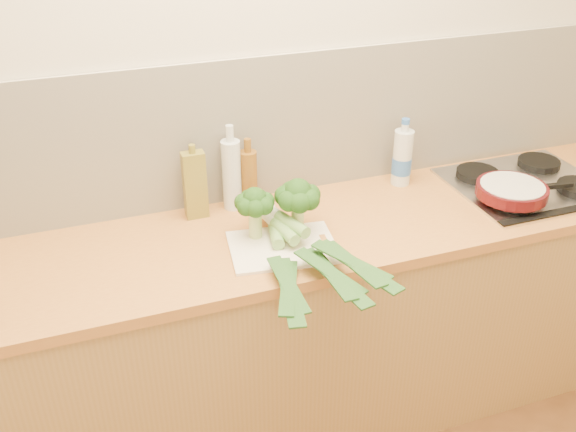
% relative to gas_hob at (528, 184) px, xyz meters
% --- Properties ---
extents(room_shell, '(3.50, 3.50, 3.50)m').
position_rel_gas_hob_xyz_m(room_shell, '(-1.02, 0.29, 0.26)').
color(room_shell, beige).
rests_on(room_shell, ground).
extents(counter, '(3.20, 0.62, 0.90)m').
position_rel_gas_hob_xyz_m(counter, '(-1.02, 0.00, -0.46)').
color(counter, '#A37D44').
rests_on(counter, ground).
extents(gas_hob, '(0.58, 0.50, 0.04)m').
position_rel_gas_hob_xyz_m(gas_hob, '(0.00, 0.00, 0.00)').
color(gas_hob, silver).
rests_on(gas_hob, counter).
extents(chopping_board, '(0.38, 0.30, 0.01)m').
position_rel_gas_hob_xyz_m(chopping_board, '(-1.06, -0.10, -0.01)').
color(chopping_board, white).
rests_on(chopping_board, counter).
extents(broccoli_left, '(0.13, 0.14, 0.18)m').
position_rel_gas_hob_xyz_m(broccoli_left, '(-1.13, -0.01, 0.12)').
color(broccoli_left, '#B2C874').
rests_on(broccoli_left, chopping_board).
extents(broccoli_right, '(0.16, 0.16, 0.20)m').
position_rel_gas_hob_xyz_m(broccoli_right, '(-0.98, -0.03, 0.13)').
color(broccoli_right, '#B2C874').
rests_on(broccoli_right, chopping_board).
extents(leek_front, '(0.21, 0.72, 0.04)m').
position_rel_gas_hob_xyz_m(leek_front, '(-1.08, -0.10, 0.02)').
color(leek_front, white).
rests_on(leek_front, chopping_board).
extents(leek_mid, '(0.17, 0.65, 0.04)m').
position_rel_gas_hob_xyz_m(leek_mid, '(-1.03, -0.16, 0.04)').
color(leek_mid, white).
rests_on(leek_mid, chopping_board).
extents(leek_back, '(0.26, 0.65, 0.04)m').
position_rel_gas_hob_xyz_m(leek_back, '(-0.99, -0.14, 0.06)').
color(leek_back, white).
rests_on(leek_back, chopping_board).
extents(skillet, '(0.38, 0.26, 0.05)m').
position_rel_gas_hob_xyz_m(skillet, '(-0.16, -0.10, 0.05)').
color(skillet, '#440B0F').
rests_on(skillet, gas_hob).
extents(oil_tin, '(0.08, 0.05, 0.28)m').
position_rel_gas_hob_xyz_m(oil_tin, '(-1.28, 0.22, 0.11)').
color(oil_tin, olive).
rests_on(oil_tin, counter).
extents(glass_bottle, '(0.07, 0.07, 0.33)m').
position_rel_gas_hob_xyz_m(glass_bottle, '(-1.14, 0.23, 0.12)').
color(glass_bottle, silver).
rests_on(glass_bottle, counter).
extents(amber_bottle, '(0.06, 0.06, 0.27)m').
position_rel_gas_hob_xyz_m(amber_bottle, '(-1.08, 0.23, 0.10)').
color(amber_bottle, brown).
rests_on(amber_bottle, counter).
extents(water_bottle, '(0.08, 0.08, 0.25)m').
position_rel_gas_hob_xyz_m(water_bottle, '(-0.46, 0.20, 0.09)').
color(water_bottle, silver).
rests_on(water_bottle, counter).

